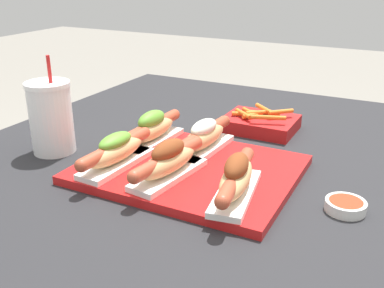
% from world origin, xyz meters
% --- Properties ---
extents(patio_table, '(1.12, 1.17, 0.76)m').
position_xyz_m(patio_table, '(0.00, 0.00, 0.38)').
color(patio_table, '#232326').
rests_on(patio_table, ground_plane).
extents(serving_tray, '(0.43, 0.34, 0.02)m').
position_xyz_m(serving_tray, '(-0.00, -0.14, 0.77)').
color(serving_tray, red).
rests_on(serving_tray, patio_table).
extents(hot_dog_0, '(0.07, 0.23, 0.07)m').
position_xyz_m(hot_dog_0, '(-0.13, -0.21, 0.81)').
color(hot_dog_0, white).
rests_on(hot_dog_0, serving_tray).
extents(hot_dog_1, '(0.08, 0.22, 0.08)m').
position_xyz_m(hot_dog_1, '(-0.01, -0.21, 0.81)').
color(hot_dog_1, white).
rests_on(hot_dog_1, serving_tray).
extents(hot_dog_2, '(0.09, 0.22, 0.08)m').
position_xyz_m(hot_dog_2, '(0.13, -0.22, 0.81)').
color(hot_dog_2, white).
rests_on(hot_dog_2, serving_tray).
extents(hot_dog_3, '(0.07, 0.23, 0.08)m').
position_xyz_m(hot_dog_3, '(-0.13, -0.07, 0.81)').
color(hot_dog_3, white).
rests_on(hot_dog_3, serving_tray).
extents(hot_dog_4, '(0.07, 0.23, 0.07)m').
position_xyz_m(hot_dog_4, '(-0.01, -0.06, 0.81)').
color(hot_dog_4, white).
rests_on(hot_dog_4, serving_tray).
extents(sauce_bowl, '(0.07, 0.07, 0.02)m').
position_xyz_m(sauce_bowl, '(0.32, -0.15, 0.77)').
color(sauce_bowl, silver).
rests_on(sauce_bowl, patio_table).
extents(drink_cup, '(0.10, 0.10, 0.22)m').
position_xyz_m(drink_cup, '(-0.33, -0.18, 0.84)').
color(drink_cup, white).
rests_on(drink_cup, patio_table).
extents(fries_basket, '(0.18, 0.14, 0.06)m').
position_xyz_m(fries_basket, '(0.04, 0.18, 0.78)').
color(fries_basket, '#B21919').
rests_on(fries_basket, patio_table).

